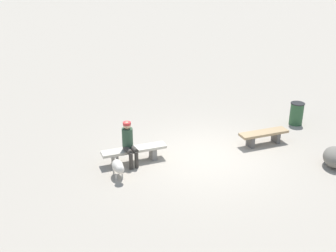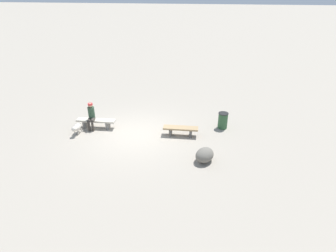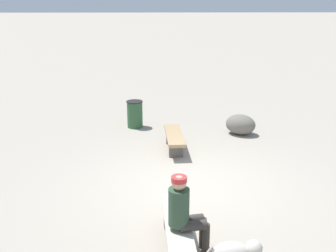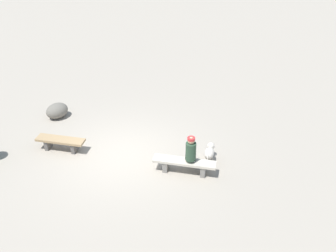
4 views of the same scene
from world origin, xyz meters
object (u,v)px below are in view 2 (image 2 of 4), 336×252
Objects in this scene: bench_right at (96,122)px; trash_bin at (223,120)px; bench_left at (181,129)px; boulder at (205,155)px; seated_person at (91,115)px; dog at (77,128)px.

trash_bin reaches higher than bench_right.
boulder is at bearing 119.13° from bench_left.
boulder is at bearing 76.17° from trash_bin.
bench_right is 5.65m from boulder.
bench_left is at bearing 29.53° from trash_bin.
seated_person is 1.61× the size of trash_bin.
bench_left is at bearing -58.24° from boulder.
trash_bin is (-6.17, -1.04, -0.32)m from seated_person.
seated_person reaches higher than trash_bin.
bench_right is at bearing 139.83° from dog.
seated_person is (4.27, -0.03, 0.41)m from bench_left.
boulder is (0.73, 2.97, -0.11)m from trash_bin.
bench_left is 4.29m from seated_person.
trash_bin is 3.06m from boulder.
bench_left is 2.04× the size of dog.
trash_bin reaches higher than boulder.
boulder is at bearing 77.13° from dog.
trash_bin is at bearing 179.53° from seated_person.
boulder reaches higher than bench_right.
boulder reaches higher than dog.
bench_right is at bearing -20.89° from boulder.
bench_right is at bearing -4.40° from bench_left.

